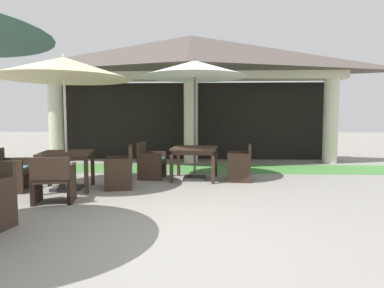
# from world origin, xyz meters

# --- Properties ---
(ground_plane) EXTENTS (60.00, 60.00, 0.00)m
(ground_plane) POSITION_xyz_m (0.00, 0.00, 0.00)
(ground_plane) COLOR gray
(background_pavilion) EXTENTS (9.93, 3.02, 3.98)m
(background_pavilion) POSITION_xyz_m (0.00, 7.14, 3.10)
(background_pavilion) COLOR beige
(background_pavilion) RESTS_ON ground
(lawn_strip) EXTENTS (11.73, 1.69, 0.01)m
(lawn_strip) POSITION_xyz_m (0.00, 5.70, 0.00)
(lawn_strip) COLOR #47843D
(lawn_strip) RESTS_ON ground
(patio_table_near_foreground) EXTENTS (1.07, 1.07, 0.75)m
(patio_table_near_foreground) POSITION_xyz_m (0.23, 4.03, 0.65)
(patio_table_near_foreground) COLOR #38281E
(patio_table_near_foreground) RESTS_ON ground
(patio_umbrella_near_foreground) EXTENTS (2.36, 2.36, 2.76)m
(patio_umbrella_near_foreground) POSITION_xyz_m (0.23, 4.03, 2.49)
(patio_umbrella_near_foreground) COLOR #2D2D2D
(patio_umbrella_near_foreground) RESTS_ON ground
(patio_chair_near_foreground_west) EXTENTS (0.61, 0.63, 0.84)m
(patio_chair_near_foreground_west) POSITION_xyz_m (-0.81, 4.13, 0.39)
(patio_chair_near_foreground_west) COLOR #38281E
(patio_chair_near_foreground_west) RESTS_ON ground
(patio_chair_near_foreground_east) EXTENTS (0.57, 0.64, 0.82)m
(patio_chair_near_foreground_east) POSITION_xyz_m (1.26, 3.94, 0.39)
(patio_chair_near_foreground_east) COLOR #38281E
(patio_chair_near_foreground_east) RESTS_ON ground
(patio_table_mid_left) EXTENTS (1.11, 1.11, 0.75)m
(patio_table_mid_left) POSITION_xyz_m (-2.25, 2.82, 0.65)
(patio_table_mid_left) COLOR #38281E
(patio_table_mid_left) RESTS_ON ground
(patio_umbrella_mid_left) EXTENTS (2.59, 2.59, 2.64)m
(patio_umbrella_mid_left) POSITION_xyz_m (-2.25, 2.82, 2.36)
(patio_umbrella_mid_left) COLOR #2D2D2D
(patio_umbrella_mid_left) RESTS_ON ground
(patio_chair_mid_left_west) EXTENTS (0.66, 0.67, 0.83)m
(patio_chair_mid_left_west) POSITION_xyz_m (-3.26, 2.61, 0.39)
(patio_chair_mid_left_west) COLOR #38281E
(patio_chair_mid_left_west) RESTS_ON ground
(patio_chair_mid_left_south) EXTENTS (0.72, 0.62, 0.79)m
(patio_chair_mid_left_south) POSITION_xyz_m (-2.04, 1.81, 0.39)
(patio_chair_mid_left_south) COLOR #38281E
(patio_chair_mid_left_south) RESTS_ON ground
(patio_chair_mid_left_east) EXTENTS (0.63, 0.68, 0.86)m
(patio_chair_mid_left_east) POSITION_xyz_m (-1.23, 3.03, 0.40)
(patio_chair_mid_left_east) COLOR #38281E
(patio_chair_mid_left_east) RESTS_ON ground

